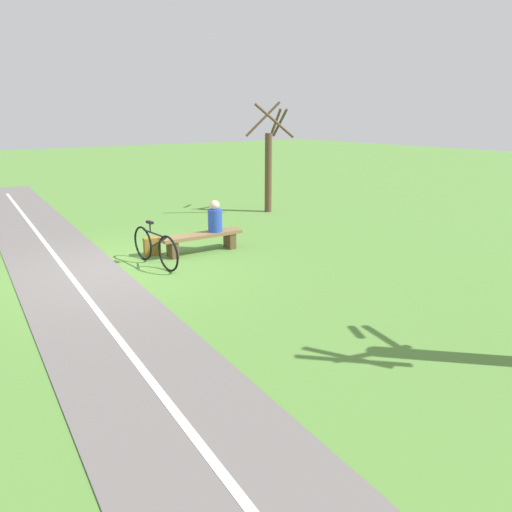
{
  "coord_description": "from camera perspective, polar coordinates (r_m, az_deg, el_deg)",
  "views": [
    {
      "loc": [
        3.0,
        9.03,
        3.03
      ],
      "look_at": [
        -1.4,
        2.96,
        0.76
      ],
      "focal_mm": 32.52,
      "sensor_mm": 36.0,
      "label": 1
    }
  ],
  "objects": [
    {
      "name": "paved_path",
      "position": [
        6.15,
        -14.06,
        -13.12
      ],
      "size": [
        4.1,
        36.06,
        0.02
      ],
      "primitive_type": "cube",
      "rotation": [
        0.0,
        0.0,
        -0.06
      ],
      "color": "#66605E",
      "rests_on": "ground_plane"
    },
    {
      "name": "tree_by_path",
      "position": [
        15.16,
        1.62,
        11.38
      ],
      "size": [
        1.56,
        1.58,
        3.48
      ],
      "color": "brown",
      "rests_on": "ground_plane"
    },
    {
      "name": "path_centre_line",
      "position": [
        6.14,
        -14.07,
        -13.04
      ],
      "size": [
        1.97,
        31.95,
        0.0
      ],
      "primitive_type": "cube",
      "rotation": [
        0.0,
        0.0,
        -0.06
      ],
      "color": "silver",
      "rests_on": "paved_path"
    },
    {
      "name": "ground_plane",
      "position": [
        9.98,
        -16.71,
        -1.54
      ],
      "size": [
        80.0,
        80.0,
        0.0
      ],
      "primitive_type": "plane",
      "color": "#548438"
    },
    {
      "name": "bench",
      "position": [
        10.71,
        -6.66,
        2.09
      ],
      "size": [
        1.96,
        0.5,
        0.45
      ],
      "rotation": [
        0.0,
        0.0,
        -0.06
      ],
      "color": "brown",
      "rests_on": "ground_plane"
    },
    {
      "name": "backpack",
      "position": [
        10.71,
        -12.68,
        1.14
      ],
      "size": [
        0.38,
        0.28,
        0.41
      ],
      "rotation": [
        0.0,
        0.0,
        2.97
      ],
      "color": "olive",
      "rests_on": "ground_plane"
    },
    {
      "name": "bicycle",
      "position": [
        9.91,
        -12.31,
        1.05
      ],
      "size": [
        0.21,
        1.8,
        0.93
      ],
      "rotation": [
        0.0,
        0.0,
        1.66
      ],
      "color": "black",
      "rests_on": "ground_plane"
    },
    {
      "name": "person_seated",
      "position": [
        10.76,
        -5.06,
        4.68
      ],
      "size": [
        0.35,
        0.35,
        0.73
      ],
      "rotation": [
        0.0,
        0.0,
        -0.06
      ],
      "color": "#2847B7",
      "rests_on": "bench"
    }
  ]
}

